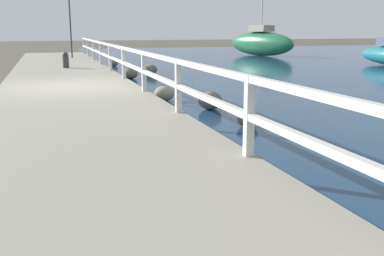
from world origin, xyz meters
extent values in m
plane|color=#4C473D|center=(0.00, 0.00, 0.00)|extent=(120.00, 120.00, 0.00)
cube|color=gray|center=(0.00, 0.00, 0.14)|extent=(3.52, 36.00, 0.28)
cube|color=silver|center=(1.66, -7.36, 0.75)|extent=(0.10, 0.10, 0.94)
cube|color=silver|center=(1.66, -4.42, 0.75)|extent=(0.10, 0.10, 0.94)
cube|color=silver|center=(1.66, -1.47, 0.75)|extent=(0.10, 0.10, 0.94)
cube|color=silver|center=(1.66, 1.47, 0.75)|extent=(0.10, 0.10, 0.94)
cube|color=silver|center=(1.66, 4.42, 0.75)|extent=(0.10, 0.10, 0.94)
cube|color=silver|center=(1.66, 7.36, 0.75)|extent=(0.10, 0.10, 0.94)
cube|color=silver|center=(1.66, 10.31, 0.75)|extent=(0.10, 0.10, 0.94)
cube|color=silver|center=(1.66, 13.25, 0.75)|extent=(0.10, 0.10, 0.94)
cube|color=silver|center=(1.66, 16.20, 0.75)|extent=(0.10, 0.10, 0.94)
cube|color=silver|center=(1.66, 0.00, 1.19)|extent=(0.09, 32.50, 0.08)
cube|color=silver|center=(1.66, 0.00, 0.75)|extent=(0.09, 32.50, 0.08)
ellipsoid|color=gray|center=(2.16, -1.39, 0.19)|extent=(0.50, 0.45, 0.37)
ellipsoid|color=#666056|center=(3.30, 5.18, 0.20)|extent=(0.52, 0.47, 0.39)
ellipsoid|color=#666056|center=(2.87, -4.72, 0.14)|extent=(0.38, 0.34, 0.29)
ellipsoid|color=#666056|center=(2.27, 3.84, 0.19)|extent=(0.52, 0.47, 0.39)
ellipsoid|color=#666056|center=(2.84, -2.84, 0.20)|extent=(0.53, 0.48, 0.40)
ellipsoid|color=#666056|center=(2.52, 9.67, 0.14)|extent=(0.38, 0.35, 0.29)
cylinder|color=#333338|center=(0.17, 5.95, 0.51)|extent=(0.23, 0.23, 0.46)
sphere|color=#333338|center=(0.17, 5.95, 0.78)|extent=(0.20, 0.20, 0.20)
cylinder|color=#2D2D33|center=(0.75, 12.37, 1.87)|extent=(0.07, 0.07, 3.18)
ellipsoid|color=#236B42|center=(13.01, 15.26, 0.79)|extent=(2.96, 5.90, 1.56)
cube|color=#9E937F|center=(13.01, 15.26, 1.77)|extent=(1.35, 1.67, 0.41)
camera|label=1|loc=(-0.52, -12.00, 1.74)|focal=42.00mm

